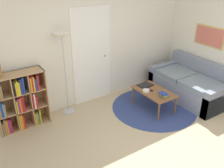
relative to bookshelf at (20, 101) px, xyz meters
name	(u,v)px	position (x,y,z in m)	size (l,w,h in m)	color
ground_plane	(166,157)	(1.69, -2.15, -0.55)	(14.00, 14.00, 0.00)	tan
wall_back	(92,45)	(1.69, 0.22, 0.74)	(7.69, 0.11, 2.60)	silver
wall_right	(212,40)	(4.06, -0.98, 0.75)	(0.08, 5.34, 2.60)	silver
rug	(154,107)	(2.57, -0.88, -0.54)	(1.82, 1.82, 0.01)	navy
bookshelf	(20,101)	(0.00, 0.00, 0.00)	(0.92, 0.34, 1.09)	tan
floor_lamp	(63,44)	(0.94, -0.01, 0.93)	(0.33, 0.33, 1.70)	#B7B7BC
couch	(191,85)	(3.62, -0.95, -0.25)	(0.94, 1.77, 0.85)	gray
coffee_table	(154,93)	(2.53, -0.88, -0.18)	(0.55, 0.92, 0.42)	brown
laptop	(145,85)	(2.55, -0.58, -0.12)	(0.33, 0.28, 0.02)	black
bowl	(146,91)	(2.37, -0.81, -0.11)	(0.14, 0.14, 0.05)	silver
book_stack_on_table	(163,95)	(2.51, -1.18, -0.09)	(0.14, 0.18, 0.09)	olive
remote	(150,90)	(2.48, -0.80, -0.12)	(0.09, 0.16, 0.02)	black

